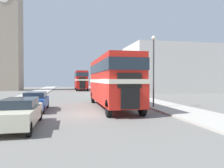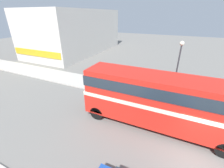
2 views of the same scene
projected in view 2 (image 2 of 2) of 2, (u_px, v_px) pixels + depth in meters
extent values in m
plane|color=slate|center=(196.00, 161.00, 8.83)|extent=(120.00, 120.00, 0.00)
cube|color=#B7B2A8|center=(193.00, 104.00, 14.35)|extent=(3.50, 120.00, 0.12)
cube|color=red|center=(154.00, 111.00, 11.13)|extent=(2.53, 10.66, 1.58)
cube|color=beige|center=(156.00, 100.00, 10.73)|extent=(2.55, 10.71, 0.29)
cube|color=red|center=(158.00, 88.00, 10.30)|extent=(2.48, 10.45, 1.72)
cube|color=#232D38|center=(158.00, 86.00, 10.27)|extent=(2.55, 10.55, 0.77)
cylinder|color=black|center=(219.00, 127.00, 10.70)|extent=(0.28, 1.13, 1.13)
cylinder|color=black|center=(97.00, 113.00, 12.16)|extent=(0.28, 1.13, 1.13)
cylinder|color=black|center=(109.00, 100.00, 14.01)|extent=(0.28, 1.13, 1.13)
cylinder|color=#282833|center=(123.00, 89.00, 16.06)|extent=(0.16, 0.16, 0.84)
cylinder|color=#282833|center=(124.00, 88.00, 16.22)|extent=(0.16, 0.16, 0.84)
cylinder|color=#336B42|center=(124.00, 82.00, 15.82)|extent=(0.35, 0.35, 0.67)
sphere|color=tan|center=(124.00, 78.00, 15.63)|extent=(0.23, 0.23, 0.23)
cylinder|color=#38383D|center=(175.00, 78.00, 12.82)|extent=(0.12, 0.12, 5.50)
sphere|color=#EFEACC|center=(182.00, 43.00, 11.57)|extent=(0.36, 0.36, 0.36)
cube|color=silver|center=(76.00, 31.00, 32.94)|extent=(21.87, 10.94, 8.74)
cube|color=gold|center=(37.00, 53.00, 24.95)|extent=(0.12, 10.40, 1.05)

